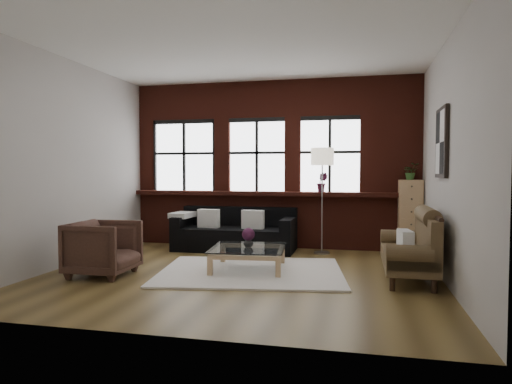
% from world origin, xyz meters
% --- Properties ---
extents(floor, '(5.50, 5.50, 0.00)m').
position_xyz_m(floor, '(0.00, 0.00, 0.00)').
color(floor, brown).
rests_on(floor, ground).
extents(ceiling, '(5.50, 5.50, 0.00)m').
position_xyz_m(ceiling, '(0.00, 0.00, 3.20)').
color(ceiling, white).
rests_on(ceiling, ground).
extents(wall_back, '(5.50, 0.00, 5.50)m').
position_xyz_m(wall_back, '(0.00, 2.50, 1.60)').
color(wall_back, '#B6B0AA').
rests_on(wall_back, ground).
extents(wall_front, '(5.50, 0.00, 5.50)m').
position_xyz_m(wall_front, '(0.00, -2.50, 1.60)').
color(wall_front, '#B6B0AA').
rests_on(wall_front, ground).
extents(wall_left, '(0.00, 5.00, 5.00)m').
position_xyz_m(wall_left, '(-2.75, 0.00, 1.60)').
color(wall_left, '#B6B0AA').
rests_on(wall_left, ground).
extents(wall_right, '(0.00, 5.00, 5.00)m').
position_xyz_m(wall_right, '(2.75, 0.00, 1.60)').
color(wall_right, '#B6B0AA').
rests_on(wall_right, ground).
extents(brick_backwall, '(5.50, 0.12, 3.20)m').
position_xyz_m(brick_backwall, '(0.00, 2.44, 1.60)').
color(brick_backwall, '#541D13').
rests_on(brick_backwall, floor).
extents(sill_ledge, '(5.50, 0.30, 0.08)m').
position_xyz_m(sill_ledge, '(0.00, 2.35, 1.04)').
color(sill_ledge, '#541D13').
rests_on(sill_ledge, brick_backwall).
extents(window_left, '(1.38, 0.10, 1.50)m').
position_xyz_m(window_left, '(-1.80, 2.45, 1.75)').
color(window_left, black).
rests_on(window_left, brick_backwall).
extents(window_mid, '(1.38, 0.10, 1.50)m').
position_xyz_m(window_mid, '(-0.30, 2.45, 1.75)').
color(window_mid, black).
rests_on(window_mid, brick_backwall).
extents(window_right, '(1.38, 0.10, 1.50)m').
position_xyz_m(window_right, '(1.10, 2.45, 1.75)').
color(window_right, black).
rests_on(window_right, brick_backwall).
extents(wall_poster, '(0.05, 0.74, 0.94)m').
position_xyz_m(wall_poster, '(2.72, 0.30, 1.85)').
color(wall_poster, black).
rests_on(wall_poster, wall_right).
extents(shag_rug, '(2.88, 2.41, 0.03)m').
position_xyz_m(shag_rug, '(0.13, 0.16, 0.01)').
color(shag_rug, silver).
rests_on(shag_rug, floor).
extents(dark_sofa, '(2.22, 0.90, 0.80)m').
position_xyz_m(dark_sofa, '(-0.60, 1.90, 0.40)').
color(dark_sofa, black).
rests_on(dark_sofa, floor).
extents(pillow_a, '(0.41, 0.19, 0.34)m').
position_xyz_m(pillow_a, '(-1.08, 1.80, 0.59)').
color(pillow_a, silver).
rests_on(pillow_a, dark_sofa).
extents(pillow_b, '(0.41, 0.16, 0.34)m').
position_xyz_m(pillow_b, '(-0.23, 1.80, 0.59)').
color(pillow_b, silver).
rests_on(pillow_b, dark_sofa).
extents(vintage_settee, '(0.74, 1.66, 0.88)m').
position_xyz_m(vintage_settee, '(2.30, 0.27, 0.44)').
color(vintage_settee, brown).
rests_on(vintage_settee, floor).
extents(pillow_settee, '(0.19, 0.39, 0.34)m').
position_xyz_m(pillow_settee, '(2.22, -0.24, 0.56)').
color(pillow_settee, silver).
rests_on(pillow_settee, vintage_settee).
extents(armchair, '(0.87, 0.84, 0.77)m').
position_xyz_m(armchair, '(-1.85, -0.49, 0.39)').
color(armchair, '#402920').
rests_on(armchair, floor).
extents(coffee_table, '(1.17, 1.17, 0.36)m').
position_xyz_m(coffee_table, '(0.06, 0.28, 0.17)').
color(coffee_table, tan).
rests_on(coffee_table, shag_rug).
extents(vase, '(0.18, 0.18, 0.15)m').
position_xyz_m(vase, '(0.06, 0.28, 0.42)').
color(vase, '#B2B2B2').
rests_on(vase, coffee_table).
extents(flowers, '(0.19, 0.19, 0.19)m').
position_xyz_m(flowers, '(0.06, 0.28, 0.54)').
color(flowers, '#481838').
rests_on(flowers, vase).
extents(drawer_chest, '(0.41, 0.41, 1.32)m').
position_xyz_m(drawer_chest, '(2.53, 2.25, 0.66)').
color(drawer_chest, tan).
rests_on(drawer_chest, floor).
extents(potted_plant_top, '(0.31, 0.28, 0.30)m').
position_xyz_m(potted_plant_top, '(2.53, 2.25, 1.46)').
color(potted_plant_top, '#2D5923').
rests_on(potted_plant_top, drawer_chest).
extents(floor_lamp, '(0.40, 0.40, 2.03)m').
position_xyz_m(floor_lamp, '(1.00, 1.90, 1.01)').
color(floor_lamp, '#A5A5A8').
rests_on(floor_lamp, floor).
extents(sill_plant, '(0.22, 0.19, 0.36)m').
position_xyz_m(sill_plant, '(0.97, 2.32, 1.26)').
color(sill_plant, '#481838').
rests_on(sill_plant, sill_ledge).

